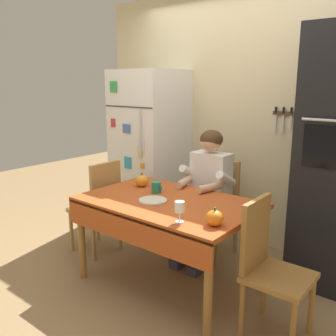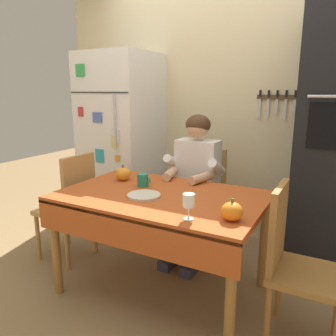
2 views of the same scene
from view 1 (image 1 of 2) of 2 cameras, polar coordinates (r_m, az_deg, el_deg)
ground_plane at (r=3.22m, az=-1.10°, el=-18.02°), size 10.00×10.00×0.00m
back_wall_assembly at (r=3.89m, az=12.36°, el=7.41°), size 3.70×0.13×2.60m
refrigerator at (r=4.18m, az=-2.74°, el=2.53°), size 0.68×0.71×1.80m
dining_table at (r=2.99m, az=-0.21°, el=-6.60°), size 1.40×0.90×0.74m
chair_behind_person at (r=3.66m, az=7.55°, el=-5.39°), size 0.40×0.40×0.93m
seated_person at (r=3.44m, az=6.03°, el=-2.62°), size 0.47×0.55×1.25m
chair_left_side at (r=3.68m, az=-10.53°, el=-5.38°), size 0.40×0.40×0.93m
chair_right_side at (r=2.58m, az=15.26°, el=-13.93°), size 0.40×0.40×0.93m
coffee_mug at (r=3.17m, az=-1.83°, el=-2.99°), size 0.11×0.08×0.10m
wine_glass at (r=2.49m, az=1.81°, el=-6.16°), size 0.07×0.07×0.15m
pumpkin_large at (r=2.47m, az=7.22°, el=-7.68°), size 0.12×0.12×0.13m
pumpkin_medium at (r=3.36m, az=-4.07°, el=-1.97°), size 0.12×0.12×0.13m
serving_tray at (r=2.94m, az=-2.38°, el=-5.05°), size 0.23×0.23×0.02m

